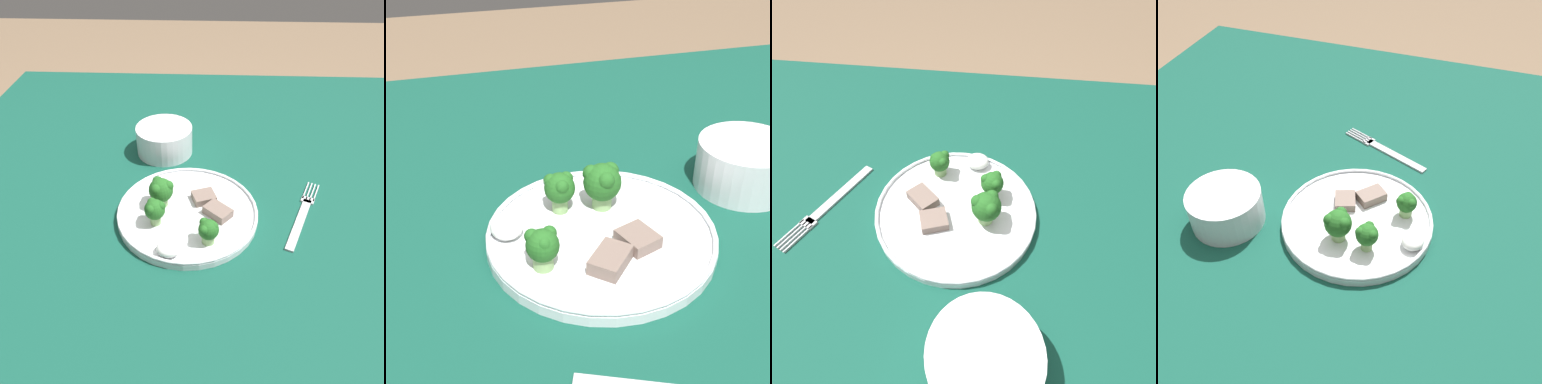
% 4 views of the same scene
% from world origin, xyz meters
% --- Properties ---
extents(ground_plane, '(8.00, 8.00, 0.00)m').
position_xyz_m(ground_plane, '(0.00, 0.00, 0.00)').
color(ground_plane, '#7F664C').
extents(table, '(1.20, 1.11, 0.76)m').
position_xyz_m(table, '(0.00, 0.00, 0.67)').
color(table, '#114738').
rests_on(table, ground_plane).
extents(dinner_plate, '(0.25, 0.25, 0.02)m').
position_xyz_m(dinner_plate, '(-0.04, -0.11, 0.77)').
color(dinner_plate, white).
rests_on(dinner_plate, table).
extents(fork, '(0.09, 0.19, 0.00)m').
position_xyz_m(fork, '(0.17, -0.10, 0.76)').
color(fork, '#B2B2B7').
rests_on(fork, table).
extents(cream_bowl, '(0.12, 0.12, 0.06)m').
position_xyz_m(cream_bowl, '(-0.10, 0.11, 0.79)').
color(cream_bowl, silver).
rests_on(cream_bowl, table).
extents(broccoli_floret_near_rim_left, '(0.04, 0.03, 0.05)m').
position_xyz_m(broccoli_floret_near_rim_left, '(-0.00, -0.18, 0.80)').
color(broccoli_floret_near_rim_left, '#7FA866').
rests_on(broccoli_floret_near_rim_left, dinner_plate).
extents(broccoli_floret_center_left, '(0.05, 0.04, 0.06)m').
position_xyz_m(broccoli_floret_center_left, '(-0.09, -0.09, 0.81)').
color(broccoli_floret_center_left, '#7FA866').
rests_on(broccoli_floret_center_left, dinner_plate).
extents(broccoli_floret_back_left, '(0.04, 0.04, 0.05)m').
position_xyz_m(broccoli_floret_back_left, '(-0.09, -0.14, 0.80)').
color(broccoli_floret_back_left, '#7FA866').
rests_on(broccoli_floret_back_left, dinner_plate).
extents(meat_slice_front_slice, '(0.06, 0.06, 0.02)m').
position_xyz_m(meat_slice_front_slice, '(0.02, -0.11, 0.78)').
color(meat_slice_front_slice, '#756056').
rests_on(meat_slice_front_slice, dinner_plate).
extents(meat_slice_middle_slice, '(0.05, 0.05, 0.01)m').
position_xyz_m(meat_slice_middle_slice, '(-0.01, -0.07, 0.78)').
color(meat_slice_middle_slice, '#756056').
rests_on(meat_slice_middle_slice, dinner_plate).
extents(sauce_dollop, '(0.04, 0.04, 0.02)m').
position_xyz_m(sauce_dollop, '(-0.06, -0.21, 0.78)').
color(sauce_dollop, white).
rests_on(sauce_dollop, dinner_plate).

